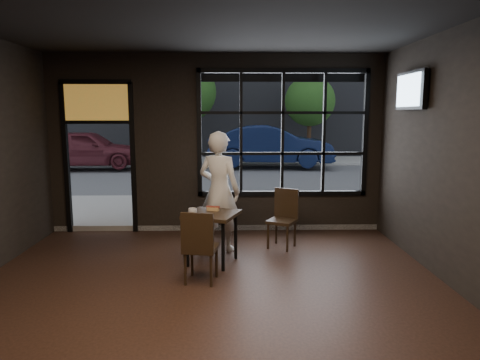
{
  "coord_description": "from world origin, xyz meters",
  "views": [
    {
      "loc": [
        0.25,
        -4.22,
        2.14
      ],
      "look_at": [
        0.4,
        2.2,
        1.15
      ],
      "focal_mm": 32.0,
      "sensor_mm": 36.0,
      "label": 1
    }
  ],
  "objects_px": {
    "cafe_table": "(212,238)",
    "navy_car": "(271,146)",
    "man": "(219,191)",
    "chair_near": "(201,246)"
  },
  "relations": [
    {
      "from": "cafe_table",
      "to": "chair_near",
      "type": "height_order",
      "value": "chair_near"
    },
    {
      "from": "man",
      "to": "navy_car",
      "type": "distance_m",
      "value": 10.44
    },
    {
      "from": "navy_car",
      "to": "cafe_table",
      "type": "bearing_deg",
      "value": 174.29
    },
    {
      "from": "cafe_table",
      "to": "navy_car",
      "type": "height_order",
      "value": "navy_car"
    },
    {
      "from": "cafe_table",
      "to": "navy_car",
      "type": "xyz_separation_m",
      "value": [
        1.88,
        10.92,
        0.53
      ]
    },
    {
      "from": "chair_near",
      "to": "navy_car",
      "type": "xyz_separation_m",
      "value": [
        1.99,
        11.61,
        0.43
      ]
    },
    {
      "from": "navy_car",
      "to": "chair_near",
      "type": "bearing_deg",
      "value": 174.32
    },
    {
      "from": "cafe_table",
      "to": "navy_car",
      "type": "bearing_deg",
      "value": 99.76
    },
    {
      "from": "man",
      "to": "navy_car",
      "type": "relative_size",
      "value": 0.39
    },
    {
      "from": "cafe_table",
      "to": "man",
      "type": "bearing_deg",
      "value": 101.21
    }
  ]
}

